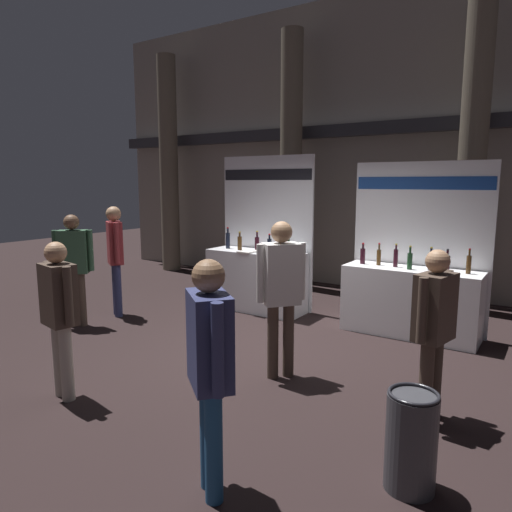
% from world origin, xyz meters
% --- Properties ---
extents(ground_plane, '(27.39, 27.39, 0.00)m').
position_xyz_m(ground_plane, '(0.00, 0.00, 0.00)').
color(ground_plane, black).
extents(hall_colonnade, '(13.70, 1.10, 5.76)m').
position_xyz_m(hall_colonnade, '(0.00, 4.25, 2.83)').
color(hall_colonnade, gray).
rests_on(hall_colonnade, ground_plane).
extents(exhibitor_booth_0, '(1.77, 0.71, 2.60)m').
position_xyz_m(exhibitor_booth_0, '(-1.24, 1.71, 0.63)').
color(exhibitor_booth_0, white).
rests_on(exhibitor_booth_0, ground_plane).
extents(exhibitor_booth_1, '(1.95, 0.66, 2.45)m').
position_xyz_m(exhibitor_booth_1, '(1.31, 1.80, 0.60)').
color(exhibitor_booth_1, white).
rests_on(exhibitor_booth_1, ground_plane).
extents(trash_bin, '(0.36, 0.36, 0.72)m').
position_xyz_m(trash_bin, '(2.26, -1.67, 0.36)').
color(trash_bin, '#38383D').
rests_on(trash_bin, ground_plane).
extents(visitor_0, '(0.46, 0.37, 1.78)m').
position_xyz_m(visitor_0, '(-2.94, 0.13, 1.05)').
color(visitor_0, navy).
rests_on(visitor_0, ground_plane).
extents(visitor_2, '(0.45, 0.46, 1.75)m').
position_xyz_m(visitor_2, '(0.52, -0.51, 1.05)').
color(visitor_2, '#47382D').
rests_on(visitor_2, ground_plane).
extents(visitor_3, '(0.52, 0.31, 1.59)m').
position_xyz_m(visitor_3, '(-1.05, -2.15, 0.94)').
color(visitor_3, '#ADA393').
rests_on(visitor_3, ground_plane).
extents(visitor_5, '(0.33, 0.54, 1.58)m').
position_xyz_m(visitor_5, '(2.14, -0.58, 0.94)').
color(visitor_5, '#47382D').
rests_on(visitor_5, ground_plane).
extents(visitor_8, '(0.47, 0.45, 1.66)m').
position_xyz_m(visitor_8, '(1.12, -2.49, 1.00)').
color(visitor_8, navy).
rests_on(visitor_8, ground_plane).
extents(visitor_9, '(0.47, 0.43, 1.69)m').
position_xyz_m(visitor_9, '(-3.01, -0.59, 1.01)').
color(visitor_9, '#47382D').
rests_on(visitor_9, ground_plane).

